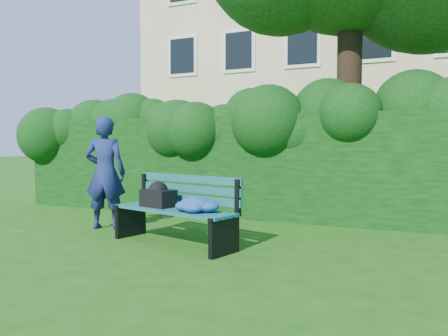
% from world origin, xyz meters
% --- Properties ---
extents(ground, '(80.00, 80.00, 0.00)m').
position_xyz_m(ground, '(0.00, 0.00, 0.00)').
color(ground, '#1A510F').
rests_on(ground, ground).
extents(apartment_building, '(16.00, 8.08, 12.00)m').
position_xyz_m(apartment_building, '(-0.00, 13.99, 6.00)').
color(apartment_building, '#C5BD84').
rests_on(apartment_building, ground).
extents(hedge, '(10.00, 1.00, 1.80)m').
position_xyz_m(hedge, '(0.00, 2.20, 0.90)').
color(hedge, black).
rests_on(hedge, ground).
extents(park_bench, '(1.88, 1.01, 0.89)m').
position_xyz_m(park_bench, '(-0.21, -0.39, 0.50)').
color(park_bench, '#0E4643').
rests_on(park_bench, ground).
extents(man_reading, '(0.73, 0.60, 1.73)m').
position_xyz_m(man_reading, '(-1.78, 0.11, 0.86)').
color(man_reading, navy).
rests_on(man_reading, ground).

